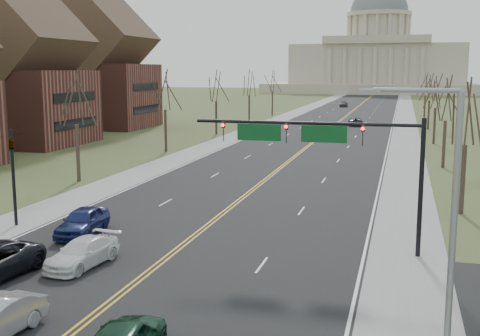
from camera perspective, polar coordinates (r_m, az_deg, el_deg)
The scene contains 27 objects.
road at distance 128.78m, azimuth 10.04°, elevation 4.89°, with size 20.00×380.00×0.01m, color black.
cross_road at distance 28.19m, azimuth -9.97°, elevation -10.70°, with size 120.00×14.00×0.01m, color black.
sidewalk_left at distance 130.40m, azimuth 4.77°, elevation 5.06°, with size 4.00×380.00×0.03m, color gray.
sidewalk_right at distance 128.28m, azimuth 15.40°, elevation 4.69°, with size 4.00×380.00×0.03m, color gray.
center_line at distance 128.78m, azimuth 10.04°, elevation 4.90°, with size 0.42×380.00×0.01m, color gold.
edge_line_left at distance 130.02m, azimuth 5.72°, elevation 5.03°, with size 0.15×380.00×0.01m, color silver.
edge_line_right at distance 128.29m, azimuth 14.42°, elevation 4.73°, with size 0.15×380.00×0.01m, color silver.
capitol at distance 268.11m, azimuth 12.90°, elevation 10.05°, with size 90.00×60.00×50.00m.
signal_mast at distance 31.90m, azimuth 7.85°, elevation 2.34°, with size 12.12×0.44×7.20m.
signal_left at distance 39.34m, azimuth -20.74°, elevation 0.12°, with size 0.32×0.36×6.00m.
street_light at distance 18.48m, azimuth 18.80°, elevation -4.82°, with size 2.90×0.25×9.07m.
tree_r_0 at distance 42.22m, azimuth 20.69°, elevation 4.59°, with size 3.74×3.74×8.50m.
tree_l_0 at distance 53.30m, azimuth -15.33°, elevation 6.13°, with size 3.96×3.96×9.00m.
tree_r_1 at distance 62.13m, azimuth 18.98°, elevation 6.00°, with size 3.74×3.74×8.50m.
tree_l_1 at distance 71.26m, azimuth -7.13°, elevation 7.10°, with size 3.96×3.96×9.00m.
tree_r_2 at distance 82.07m, azimuth 18.10°, elevation 6.73°, with size 3.74×3.74×8.50m.
tree_l_2 at distance 90.08m, azimuth -2.28°, elevation 7.61°, with size 3.96×3.96×9.00m.
tree_r_3 at distance 102.04m, azimuth 17.56°, elevation 7.17°, with size 3.74×3.74×8.50m.
tree_l_3 at distance 109.32m, azimuth 0.88°, elevation 7.91°, with size 3.96×3.96×9.00m.
tree_r_4 at distance 122.02m, azimuth 17.20°, elevation 7.46°, with size 3.74×3.74×8.50m.
tree_l_4 at distance 128.79m, azimuth 3.10°, elevation 8.11°, with size 3.96×3.96×9.00m.
bldg_left_mid at distance 82.85m, azimuth -19.99°, elevation 8.03°, with size 15.10×14.28×20.75m.
bldg_left_far at distance 104.37m, azimuth -13.30°, elevation 9.03°, with size 17.10×14.28×23.25m.
car_sb_inner_second at distance 30.84m, azimuth -14.73°, elevation -7.79°, with size 1.87×4.59×1.33m, color white.
car_sb_outer_second at distance 36.45m, azimuth -14.69°, elevation -4.93°, with size 1.89×4.71×1.60m, color navy.
car_far_nb at distance 106.53m, azimuth 10.88°, elevation 4.36°, with size 2.33×5.05×1.40m, color black.
car_far_sb at distance 160.16m, azimuth 9.79°, elevation 6.04°, with size 1.97×4.88×1.66m, color #575B60.
Camera 1 is at (11.44, -17.92, 9.58)m, focal length 45.00 mm.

